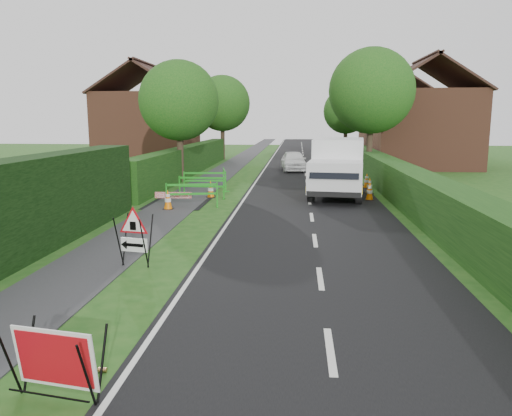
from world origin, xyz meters
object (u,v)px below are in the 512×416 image
object	(u,v)px
red_rect_sign	(55,360)
hatchback_car	(294,161)
triangle_sign	(132,232)
works_van	(338,166)

from	to	relation	value
red_rect_sign	hatchback_car	distance (m)	28.85
triangle_sign	hatchback_car	distance (m)	23.36
works_van	hatchback_car	bearing A→B (deg)	107.29
hatchback_car	red_rect_sign	bearing A→B (deg)	-100.86
red_rect_sign	hatchback_car	size ratio (longest dim) A/B	0.30
red_rect_sign	hatchback_car	world-z (taller)	hatchback_car
triangle_sign	hatchback_car	size ratio (longest dim) A/B	0.31
triangle_sign	hatchback_car	bearing A→B (deg)	92.03
red_rect_sign	triangle_sign	distance (m)	5.73
red_rect_sign	triangle_sign	xyz separation A→B (m)	(-0.90, 5.65, 0.31)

